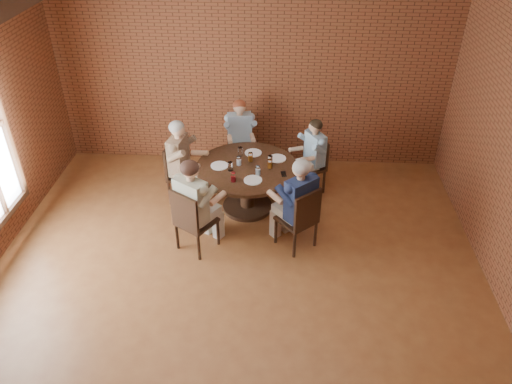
# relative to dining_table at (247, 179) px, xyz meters

# --- Properties ---
(floor) EXTENTS (7.00, 7.00, 0.00)m
(floor) POSITION_rel_dining_table_xyz_m (-0.04, -1.96, -0.53)
(floor) COLOR brown
(floor) RESTS_ON ground
(ceiling) EXTENTS (7.00, 7.00, 0.00)m
(ceiling) POSITION_rel_dining_table_xyz_m (-0.04, -1.96, 2.87)
(ceiling) COLOR silver
(ceiling) RESTS_ON wall_back
(wall_back) EXTENTS (7.00, 0.00, 7.00)m
(wall_back) POSITION_rel_dining_table_xyz_m (-0.04, 1.54, 1.17)
(wall_back) COLOR brown
(wall_back) RESTS_ON ground
(dining_table) EXTENTS (1.52, 1.52, 0.75)m
(dining_table) POSITION_rel_dining_table_xyz_m (0.00, 0.00, 0.00)
(dining_table) COLOR #331C11
(dining_table) RESTS_ON floor
(chair_a) EXTENTS (0.53, 0.53, 0.89)m
(chair_a) POSITION_rel_dining_table_xyz_m (1.04, 0.60, -0.04)
(chair_a) COLOR #331C11
(chair_a) RESTS_ON floor
(diner_a) EXTENTS (0.75, 0.71, 1.25)m
(diner_a) POSITION_rel_dining_table_xyz_m (0.97, 0.56, 0.10)
(diner_a) COLOR teal
(diner_a) RESTS_ON floor
(chair_b) EXTENTS (0.48, 0.48, 0.92)m
(chair_b) POSITION_rel_dining_table_xyz_m (-0.21, 1.16, -0.03)
(chair_b) COLOR #331C11
(chair_b) RESTS_ON floor
(diner_b) EXTENTS (0.62, 0.71, 1.30)m
(diner_b) POSITION_rel_dining_table_xyz_m (-0.20, 1.08, 0.12)
(diner_b) COLOR #869CAA
(diner_b) RESTS_ON floor
(chair_c) EXTENTS (0.51, 0.51, 0.95)m
(chair_c) POSITION_rel_dining_table_xyz_m (-1.08, 0.20, -0.01)
(chair_c) COLOR #331C11
(chair_c) RESTS_ON floor
(diner_c) EXTENTS (0.75, 0.65, 1.36)m
(diner_c) POSITION_rel_dining_table_xyz_m (-1.00, 0.18, 0.15)
(diner_c) COLOR brown
(diner_c) RESTS_ON floor
(chair_d) EXTENTS (0.63, 0.63, 0.97)m
(chair_d) POSITION_rel_dining_table_xyz_m (-0.67, -1.04, -0.00)
(chair_d) COLOR #331C11
(chair_d) RESTS_ON floor
(diner_d) EXTENTS (0.86, 0.89, 1.40)m
(diner_d) POSITION_rel_dining_table_xyz_m (-0.62, -0.96, 0.17)
(diner_d) COLOR #C1A797
(diner_d) RESTS_ON floor
(chair_e) EXTENTS (0.64, 0.64, 0.96)m
(chair_e) POSITION_rel_dining_table_xyz_m (0.80, -0.90, -0.01)
(chair_e) COLOR #331C11
(chair_e) RESTS_ON floor
(diner_e) EXTENTS (0.87, 0.88, 1.38)m
(diner_e) POSITION_rel_dining_table_xyz_m (0.74, -0.83, 0.16)
(diner_e) COLOR #182344
(diner_e) RESTS_ON floor
(plate_a) EXTENTS (0.26, 0.26, 0.01)m
(plate_a) POSITION_rel_dining_table_xyz_m (0.44, 0.25, 0.23)
(plate_a) COLOR white
(plate_a) RESTS_ON dining_table
(plate_b) EXTENTS (0.26, 0.26, 0.01)m
(plate_b) POSITION_rel_dining_table_xyz_m (0.07, 0.40, 0.23)
(plate_b) COLOR white
(plate_b) RESTS_ON dining_table
(plate_c) EXTENTS (0.26, 0.26, 0.01)m
(plate_c) POSITION_rel_dining_table_xyz_m (-0.41, -0.01, 0.23)
(plate_c) COLOR white
(plate_c) RESTS_ON dining_table
(plate_d) EXTENTS (0.26, 0.26, 0.01)m
(plate_d) POSITION_rel_dining_table_xyz_m (0.11, -0.38, 0.23)
(plate_d) COLOR white
(plate_d) RESTS_ON dining_table
(glass_a) EXTENTS (0.07, 0.07, 0.14)m
(glass_a) POSITION_rel_dining_table_xyz_m (0.34, 0.09, 0.29)
(glass_a) COLOR white
(glass_a) RESTS_ON dining_table
(glass_b) EXTENTS (0.07, 0.07, 0.14)m
(glass_b) POSITION_rel_dining_table_xyz_m (0.04, 0.16, 0.29)
(glass_b) COLOR white
(glass_b) RESTS_ON dining_table
(glass_c) EXTENTS (0.07, 0.07, 0.14)m
(glass_c) POSITION_rel_dining_table_xyz_m (-0.13, 0.32, 0.29)
(glass_c) COLOR white
(glass_c) RESTS_ON dining_table
(glass_d) EXTENTS (0.07, 0.07, 0.14)m
(glass_d) POSITION_rel_dining_table_xyz_m (-0.12, 0.04, 0.29)
(glass_d) COLOR white
(glass_d) RESTS_ON dining_table
(glass_e) EXTENTS (0.07, 0.07, 0.14)m
(glass_e) POSITION_rel_dining_table_xyz_m (-0.23, -0.13, 0.29)
(glass_e) COLOR white
(glass_e) RESTS_ON dining_table
(glass_f) EXTENTS (0.07, 0.07, 0.14)m
(glass_f) POSITION_rel_dining_table_xyz_m (-0.16, -0.42, 0.29)
(glass_f) COLOR white
(glass_f) RESTS_ON dining_table
(glass_g) EXTENTS (0.07, 0.07, 0.14)m
(glass_g) POSITION_rel_dining_table_xyz_m (0.17, -0.22, 0.29)
(glass_g) COLOR white
(glass_g) RESTS_ON dining_table
(glass_h) EXTENTS (0.07, 0.07, 0.14)m
(glass_h) POSITION_rel_dining_table_xyz_m (0.34, -0.02, 0.29)
(glass_h) COLOR white
(glass_h) RESTS_ON dining_table
(smartphone) EXTENTS (0.09, 0.15, 0.01)m
(smartphone) POSITION_rel_dining_table_xyz_m (0.54, -0.18, 0.23)
(smartphone) COLOR black
(smartphone) RESTS_ON dining_table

